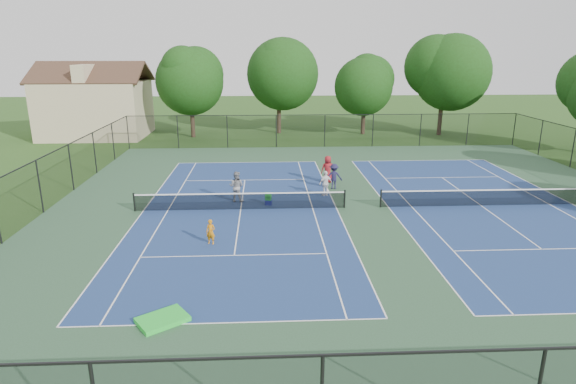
{
  "coord_description": "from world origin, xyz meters",
  "views": [
    {
      "loc": [
        -5.58,
        -26.08,
        8.77
      ],
      "look_at": [
        -4.35,
        -1.0,
        1.3
      ],
      "focal_mm": 30.0,
      "sensor_mm": 36.0,
      "label": 1
    }
  ],
  "objects_px": {
    "tree_back_c": "(365,82)",
    "bystander_a": "(326,183)",
    "ball_hopper": "(268,196)",
    "tree_back_b": "(279,71)",
    "tree_back_d": "(444,69)",
    "instructor": "(236,186)",
    "child_player": "(211,232)",
    "clapboard_house": "(96,106)",
    "bystander_c": "(328,169)",
    "tree_back_a": "(190,78)",
    "ball_crate": "(268,202)",
    "bystander_b": "(334,176)"
  },
  "relations": [
    {
      "from": "tree_back_a",
      "to": "child_player",
      "type": "relative_size",
      "value": 7.64
    },
    {
      "from": "child_player",
      "to": "tree_back_a",
      "type": "bearing_deg",
      "value": 113.98
    },
    {
      "from": "tree_back_b",
      "to": "bystander_c",
      "type": "distance_m",
      "value": 21.38
    },
    {
      "from": "tree_back_a",
      "to": "bystander_c",
      "type": "xyz_separation_m",
      "value": [
        11.68,
        -18.44,
        -5.11
      ]
    },
    {
      "from": "tree_back_c",
      "to": "bystander_c",
      "type": "xyz_separation_m",
      "value": [
        -6.32,
        -19.44,
        -4.56
      ]
    },
    {
      "from": "clapboard_house",
      "to": "instructor",
      "type": "distance_m",
      "value": 28.29
    },
    {
      "from": "tree_back_d",
      "to": "ball_hopper",
      "type": "distance_m",
      "value": 30.3
    },
    {
      "from": "instructor",
      "to": "ball_hopper",
      "type": "height_order",
      "value": "instructor"
    },
    {
      "from": "child_player",
      "to": "bystander_c",
      "type": "relative_size",
      "value": 0.65
    },
    {
      "from": "child_player",
      "to": "ball_hopper",
      "type": "relative_size",
      "value": 2.75
    },
    {
      "from": "tree_back_b",
      "to": "bystander_a",
      "type": "bearing_deg",
      "value": -84.77
    },
    {
      "from": "tree_back_a",
      "to": "tree_back_b",
      "type": "height_order",
      "value": "tree_back_b"
    },
    {
      "from": "bystander_a",
      "to": "tree_back_a",
      "type": "bearing_deg",
      "value": -90.42
    },
    {
      "from": "child_player",
      "to": "clapboard_house",
      "type": "bearing_deg",
      "value": 130.82
    },
    {
      "from": "tree_back_d",
      "to": "instructor",
      "type": "distance_m",
      "value": 30.83
    },
    {
      "from": "instructor",
      "to": "tree_back_d",
      "type": "bearing_deg",
      "value": -115.78
    },
    {
      "from": "tree_back_b",
      "to": "bystander_b",
      "type": "height_order",
      "value": "tree_back_b"
    },
    {
      "from": "bystander_a",
      "to": "bystander_b",
      "type": "xyz_separation_m",
      "value": [
        0.74,
        1.52,
        0.04
      ]
    },
    {
      "from": "tree_back_b",
      "to": "instructor",
      "type": "distance_m",
      "value": 25.3
    },
    {
      "from": "tree_back_d",
      "to": "ball_crate",
      "type": "bearing_deg",
      "value": -128.42
    },
    {
      "from": "clapboard_house",
      "to": "bystander_c",
      "type": "bearing_deg",
      "value": -41.87
    },
    {
      "from": "tree_back_b",
      "to": "tree_back_c",
      "type": "height_order",
      "value": "tree_back_b"
    },
    {
      "from": "tree_back_a",
      "to": "child_player",
      "type": "height_order",
      "value": "tree_back_a"
    },
    {
      "from": "tree_back_c",
      "to": "bystander_a",
      "type": "xyz_separation_m",
      "value": [
        -6.84,
        -22.54,
        -4.68
      ]
    },
    {
      "from": "tree_back_d",
      "to": "bystander_b",
      "type": "xyz_separation_m",
      "value": [
        -14.11,
        -20.02,
        -5.99
      ]
    },
    {
      "from": "tree_back_a",
      "to": "bystander_b",
      "type": "distance_m",
      "value": 23.86
    },
    {
      "from": "bystander_c",
      "to": "ball_hopper",
      "type": "relative_size",
      "value": 4.25
    },
    {
      "from": "clapboard_house",
      "to": "ball_hopper",
      "type": "xyz_separation_m",
      "value": [
        17.58,
        -24.22,
        -2.57
      ]
    },
    {
      "from": "tree_back_d",
      "to": "ball_hopper",
      "type": "height_order",
      "value": "tree_back_d"
    },
    {
      "from": "instructor",
      "to": "ball_crate",
      "type": "height_order",
      "value": "instructor"
    },
    {
      "from": "tree_back_a",
      "to": "tree_back_b",
      "type": "relative_size",
      "value": 0.91
    },
    {
      "from": "tree_back_d",
      "to": "ball_hopper",
      "type": "relative_size",
      "value": 23.81
    },
    {
      "from": "instructor",
      "to": "bystander_c",
      "type": "height_order",
      "value": "bystander_c"
    },
    {
      "from": "tree_back_c",
      "to": "clapboard_house",
      "type": "xyz_separation_m",
      "value": [
        -28.0,
        -0.0,
        -2.39
      ]
    },
    {
      "from": "bystander_c",
      "to": "tree_back_b",
      "type": "bearing_deg",
      "value": -89.97
    },
    {
      "from": "tree_back_a",
      "to": "ball_crate",
      "type": "bearing_deg",
      "value": -71.92
    },
    {
      "from": "tree_back_d",
      "to": "instructor",
      "type": "height_order",
      "value": "tree_back_d"
    },
    {
      "from": "tree_back_a",
      "to": "tree_back_b",
      "type": "bearing_deg",
      "value": 12.53
    },
    {
      "from": "ball_crate",
      "to": "ball_hopper",
      "type": "bearing_deg",
      "value": 0.0
    },
    {
      "from": "tree_back_d",
      "to": "instructor",
      "type": "relative_size",
      "value": 5.61
    },
    {
      "from": "child_player",
      "to": "ball_hopper",
      "type": "height_order",
      "value": "child_player"
    },
    {
      "from": "tree_back_c",
      "to": "tree_back_d",
      "type": "xyz_separation_m",
      "value": [
        8.0,
        -1.0,
        1.34
      ]
    },
    {
      "from": "tree_back_d",
      "to": "instructor",
      "type": "xyz_separation_m",
      "value": [
        -20.3,
        -22.43,
        -5.9
      ]
    },
    {
      "from": "tree_back_b",
      "to": "ball_hopper",
      "type": "xyz_separation_m",
      "value": [
        -1.42,
        -25.22,
        -6.08
      ]
    },
    {
      "from": "tree_back_a",
      "to": "child_player",
      "type": "bearing_deg",
      "value": -80.52
    },
    {
      "from": "tree_back_c",
      "to": "ball_hopper",
      "type": "distance_m",
      "value": 26.83
    },
    {
      "from": "tree_back_c",
      "to": "ball_crate",
      "type": "relative_size",
      "value": 21.94
    },
    {
      "from": "instructor",
      "to": "bystander_c",
      "type": "distance_m",
      "value": 7.2
    },
    {
      "from": "bystander_a",
      "to": "bystander_c",
      "type": "height_order",
      "value": "bystander_c"
    },
    {
      "from": "tree_back_b",
      "to": "bystander_b",
      "type": "distance_m",
      "value": 22.94
    }
  ]
}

